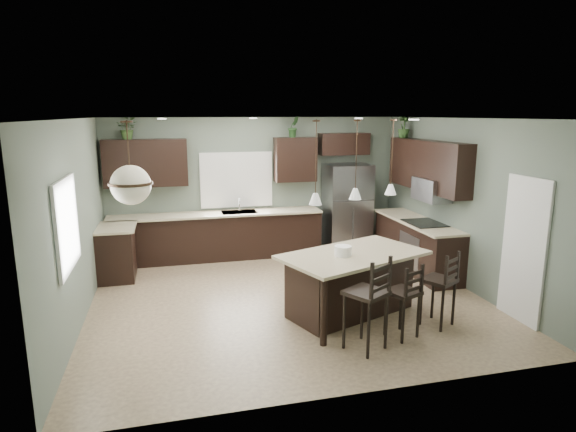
% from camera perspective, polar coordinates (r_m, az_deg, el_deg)
% --- Properties ---
extents(ground, '(6.00, 6.00, 0.00)m').
position_cam_1_polar(ground, '(7.73, 0.00, -9.74)').
color(ground, '#9E8466').
rests_on(ground, ground).
extents(pantry_door, '(0.04, 0.82, 2.04)m').
position_cam_1_polar(pantry_door, '(7.42, 26.15, -3.66)').
color(pantry_door, white).
rests_on(pantry_door, ground).
extents(window_back, '(1.35, 0.02, 1.00)m').
position_cam_1_polar(window_back, '(9.88, -6.13, 4.30)').
color(window_back, white).
rests_on(window_back, room_shell).
extents(window_left, '(0.02, 1.10, 1.00)m').
position_cam_1_polar(window_left, '(6.43, -24.86, -0.94)').
color(window_left, white).
rests_on(window_left, room_shell).
extents(left_return_cabs, '(0.60, 0.90, 0.90)m').
position_cam_1_polar(left_return_cabs, '(9.05, -19.63, -4.19)').
color(left_return_cabs, black).
rests_on(left_return_cabs, ground).
extents(left_return_countertop, '(0.66, 0.96, 0.04)m').
position_cam_1_polar(left_return_countertop, '(8.93, -19.72, -1.29)').
color(left_return_countertop, beige).
rests_on(left_return_countertop, left_return_cabs).
extents(back_lower_cabs, '(4.20, 0.60, 0.90)m').
position_cam_1_polar(back_lower_cabs, '(9.76, -8.37, -2.44)').
color(back_lower_cabs, black).
rests_on(back_lower_cabs, ground).
extents(back_countertop, '(4.20, 0.66, 0.04)m').
position_cam_1_polar(back_countertop, '(9.64, -8.44, 0.24)').
color(back_countertop, beige).
rests_on(back_countertop, back_lower_cabs).
extents(sink_inset, '(0.70, 0.45, 0.01)m').
position_cam_1_polar(sink_inset, '(9.69, -5.80, 0.46)').
color(sink_inset, gray).
rests_on(sink_inset, back_countertop).
extents(faucet, '(0.02, 0.02, 0.28)m').
position_cam_1_polar(faucet, '(9.63, -5.79, 1.27)').
color(faucet, silver).
rests_on(faucet, back_countertop).
extents(back_upper_left, '(1.55, 0.34, 0.90)m').
position_cam_1_polar(back_upper_left, '(9.60, -16.51, 6.05)').
color(back_upper_left, black).
rests_on(back_upper_left, room_shell).
extents(back_upper_right, '(0.85, 0.34, 0.90)m').
position_cam_1_polar(back_upper_right, '(9.92, 0.87, 6.72)').
color(back_upper_right, black).
rests_on(back_upper_right, room_shell).
extents(fridge_header, '(1.05, 0.34, 0.45)m').
position_cam_1_polar(fridge_header, '(10.22, 6.64, 8.48)').
color(fridge_header, black).
rests_on(fridge_header, room_shell).
extents(right_lower_cabs, '(0.60, 2.35, 0.90)m').
position_cam_1_polar(right_lower_cabs, '(9.33, 14.97, -3.41)').
color(right_lower_cabs, black).
rests_on(right_lower_cabs, ground).
extents(right_countertop, '(0.66, 2.35, 0.04)m').
position_cam_1_polar(right_countertop, '(9.21, 15.02, -0.60)').
color(right_countertop, beige).
rests_on(right_countertop, right_lower_cabs).
extents(cooktop, '(0.58, 0.75, 0.02)m').
position_cam_1_polar(cooktop, '(8.97, 15.87, -0.81)').
color(cooktop, black).
rests_on(cooktop, right_countertop).
extents(wall_oven_front, '(0.01, 0.72, 0.60)m').
position_cam_1_polar(wall_oven_front, '(8.96, 14.11, -4.01)').
color(wall_oven_front, gray).
rests_on(wall_oven_front, right_lower_cabs).
extents(right_upper_cabs, '(0.34, 2.35, 0.90)m').
position_cam_1_polar(right_upper_cabs, '(9.12, 16.20, 5.78)').
color(right_upper_cabs, black).
rests_on(right_upper_cabs, room_shell).
extents(microwave, '(0.40, 0.75, 0.40)m').
position_cam_1_polar(microwave, '(8.91, 16.65, 3.02)').
color(microwave, gray).
rests_on(microwave, right_upper_cabs).
extents(refrigerator, '(0.90, 0.74, 1.85)m').
position_cam_1_polar(refrigerator, '(10.16, 6.99, 0.91)').
color(refrigerator, gray).
rests_on(refrigerator, ground).
extents(kitchen_island, '(2.31, 1.81, 0.92)m').
position_cam_1_polar(kitchen_island, '(7.06, 7.66, -8.01)').
color(kitchen_island, black).
rests_on(kitchen_island, ground).
extents(serving_dish, '(0.24, 0.24, 0.14)m').
position_cam_1_polar(serving_dish, '(6.77, 6.53, -4.12)').
color(serving_dish, white).
rests_on(serving_dish, kitchen_island).
extents(bar_stool_left, '(0.61, 0.61, 1.21)m').
position_cam_1_polar(bar_stool_left, '(6.04, 9.20, -10.14)').
color(bar_stool_left, black).
rests_on(bar_stool_left, ground).
extents(bar_stool_center, '(0.49, 0.49, 1.01)m').
position_cam_1_polar(bar_stool_center, '(6.49, 13.42, -9.68)').
color(bar_stool_center, black).
rests_on(bar_stool_center, ground).
extents(bar_stool_right, '(0.54, 0.54, 1.07)m').
position_cam_1_polar(bar_stool_right, '(6.95, 17.38, -8.19)').
color(bar_stool_right, black).
rests_on(bar_stool_right, ground).
extents(pendant_left, '(0.17, 0.17, 1.10)m').
position_cam_1_polar(pendant_left, '(6.21, 3.33, 6.30)').
color(pendant_left, silver).
rests_on(pendant_left, room_shell).
extents(pendant_center, '(0.17, 0.17, 1.10)m').
position_cam_1_polar(pendant_center, '(6.67, 8.09, 6.59)').
color(pendant_center, white).
rests_on(pendant_center, room_shell).
extents(pendant_right, '(0.17, 0.17, 1.10)m').
position_cam_1_polar(pendant_right, '(7.16, 12.22, 6.81)').
color(pendant_right, silver).
rests_on(pendant_right, room_shell).
extents(chandelier, '(0.51, 0.51, 0.98)m').
position_cam_1_polar(chandelier, '(5.91, -18.31, 5.98)').
color(chandelier, beige).
rests_on(chandelier, room_shell).
extents(plant_back_left, '(0.38, 0.34, 0.41)m').
position_cam_1_polar(plant_back_left, '(9.55, -18.48, 9.84)').
color(plant_back_left, '#2E4920').
rests_on(plant_back_left, back_upper_left).
extents(plant_back_right, '(0.27, 0.24, 0.42)m').
position_cam_1_polar(plant_back_right, '(9.84, 0.65, 10.52)').
color(plant_back_right, '#244A20').
rests_on(plant_back_right, back_upper_right).
extents(plant_right_wall, '(0.25, 0.25, 0.43)m').
position_cam_1_polar(plant_right_wall, '(9.88, 13.57, 10.24)').
color(plant_right_wall, '#2A481F').
rests_on(plant_right_wall, right_upper_cabs).
extents(room_shell, '(6.00, 6.00, 6.00)m').
position_cam_1_polar(room_shell, '(7.28, 0.00, 2.78)').
color(room_shell, '#5E6C5E').
rests_on(room_shell, ground).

